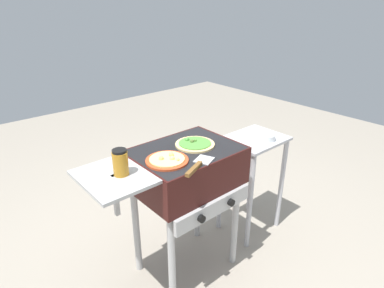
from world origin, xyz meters
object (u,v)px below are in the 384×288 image
object	(u,v)px
grill	(185,172)
topping_bowl_near	(267,137)
pizza_cheese	(167,160)
sauce_jar	(120,162)
pizza_veggie	(195,144)
prep_table	(252,166)
spatula	(198,165)

from	to	relation	value
grill	topping_bowl_near	world-z (taller)	grill
pizza_cheese	topping_bowl_near	xyz separation A→B (m)	(0.87, -0.03, -0.10)
pizza_cheese	sauce_jar	size ratio (longest dim) A/B	1.72
sauce_jar	topping_bowl_near	distance (m)	1.14
grill	sauce_jar	bearing A→B (deg)	-178.24
pizza_veggie	prep_table	world-z (taller)	pizza_veggie
pizza_veggie	topping_bowl_near	bearing A→B (deg)	-8.67
topping_bowl_near	pizza_cheese	bearing A→B (deg)	178.06
pizza_cheese	prep_table	bearing A→B (deg)	3.72
pizza_cheese	sauce_jar	bearing A→B (deg)	172.04
sauce_jar	prep_table	xyz separation A→B (m)	(1.10, 0.02, -0.41)
pizza_cheese	prep_table	xyz separation A→B (m)	(0.84, 0.05, -0.35)
pizza_cheese	topping_bowl_near	bearing A→B (deg)	-1.94
pizza_veggie	sauce_jar	size ratio (longest dim) A/B	1.74
grill	topping_bowl_near	bearing A→B (deg)	-6.44
pizza_cheese	prep_table	size ratio (longest dim) A/B	0.30
spatula	pizza_veggie	bearing A→B (deg)	52.44
grill	pizza_cheese	xyz separation A→B (m)	(-0.16, -0.05, 0.15)
prep_table	grill	bearing A→B (deg)	-179.63
sauce_jar	prep_table	distance (m)	1.18
pizza_cheese	spatula	size ratio (longest dim) A/B	0.91
pizza_veggie	prep_table	distance (m)	0.68
pizza_cheese	spatula	distance (m)	0.18
spatula	sauce_jar	bearing A→B (deg)	151.54
pizza_cheese	spatula	world-z (taller)	pizza_cheese
grill	spatula	size ratio (longest dim) A/B	3.67
grill	spatula	world-z (taller)	spatula
sauce_jar	spatula	xyz separation A→B (m)	(0.35, -0.19, -0.06)
pizza_cheese	sauce_jar	distance (m)	0.27
pizza_veggie	sauce_jar	bearing A→B (deg)	-177.07
pizza_veggie	pizza_cheese	distance (m)	0.27
pizza_veggie	topping_bowl_near	xyz separation A→B (m)	(0.61, -0.09, -0.10)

